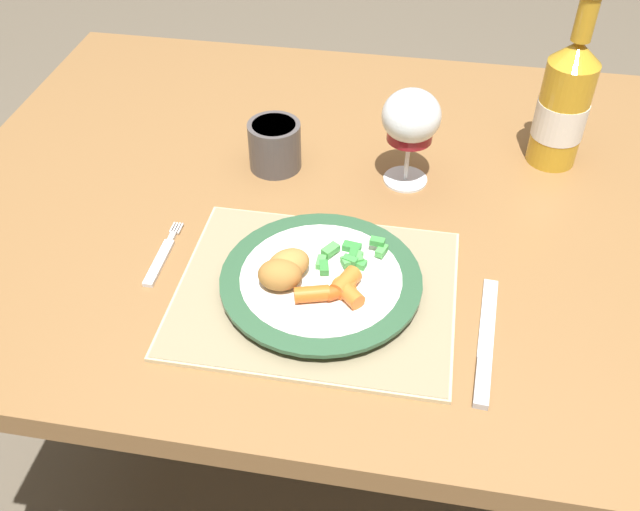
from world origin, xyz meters
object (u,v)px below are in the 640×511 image
dinner_plate (321,281)px  drinking_cup (275,144)px  table_knife (485,350)px  bottle (564,104)px  wine_glass (411,120)px  dining_table (353,240)px  fork (162,258)px

dinner_plate → drinking_cup: drinking_cup is taller
table_knife → drinking_cup: bearing=134.7°
drinking_cup → bottle: bearing=12.2°
dinner_plate → bottle: bottle is taller
wine_glass → bottle: bearing=23.4°
wine_glass → bottle: (0.22, 0.10, -0.01)m
dinner_plate → bottle: bearing=49.0°
dining_table → wine_glass: (0.07, 0.05, 0.20)m
bottle → drinking_cup: bottle is taller
fork → drinking_cup: 0.27m
fork → table_knife: size_ratio=0.62×
fork → wine_glass: 0.40m
table_knife → bottle: 0.45m
dinner_plate → table_knife: (0.21, -0.07, -0.01)m
dinner_plate → fork: bearing=174.2°
dining_table → drinking_cup: bearing=158.2°
dining_table → table_knife: 0.35m
drinking_cup → fork: bearing=-113.4°
wine_glass → drinking_cup: wine_glass is taller
dining_table → drinking_cup: 0.19m
dinner_plate → drinking_cup: (-0.12, 0.26, 0.02)m
fork → wine_glass: size_ratio=0.84×
dinner_plate → bottle: 0.48m
table_knife → wine_glass: wine_glass is taller
dinner_plate → bottle: size_ratio=0.93×
table_knife → drinking_cup: (-0.33, 0.33, 0.04)m
fork → table_knife: bearing=-11.8°
table_knife → wine_glass: size_ratio=1.35×
dining_table → dinner_plate: bearing=-94.0°
fork → wine_glass: wine_glass is taller
fork → bottle: (0.53, 0.33, 0.10)m
fork → bottle: bottle is taller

